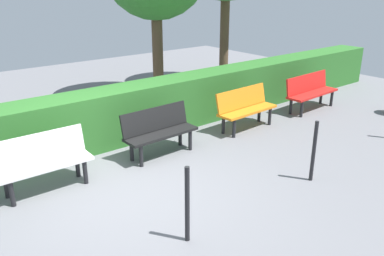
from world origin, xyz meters
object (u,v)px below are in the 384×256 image
object	(u,v)px
bench_orange	(245,107)
bench_black	(159,130)
bench_white	(43,160)
bench_red	(310,90)

from	to	relation	value
bench_orange	bench_black	size ratio (longest dim) A/B	1.04
bench_white	bench_orange	bearing A→B (deg)	-179.82
bench_red	bench_white	world-z (taller)	same
bench_red	bench_black	world-z (taller)	same
bench_red	bench_orange	xyz separation A→B (m)	(2.21, -0.06, -0.00)
bench_red	bench_orange	distance (m)	2.21
bench_orange	bench_white	world-z (taller)	bench_white
bench_orange	bench_black	world-z (taller)	same
bench_orange	bench_white	size ratio (longest dim) A/B	1.05
bench_red	bench_orange	bearing A→B (deg)	-4.16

